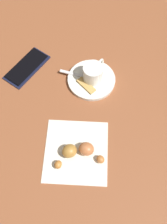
{
  "coord_description": "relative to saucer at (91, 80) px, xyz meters",
  "views": [
    {
      "loc": [
        -0.32,
        -0.05,
        0.68
      ],
      "look_at": [
        0.02,
        -0.0,
        0.01
      ],
      "focal_mm": 42.88,
      "sensor_mm": 36.0,
      "label": 1
    }
  ],
  "objects": [
    {
      "name": "ground_plane",
      "position": [
        -0.13,
        0.01,
        -0.01
      ],
      "size": [
        1.8,
        1.8,
        0.0
      ],
      "primitive_type": "plane",
      "color": "brown"
    },
    {
      "name": "saucer",
      "position": [
        0.0,
        0.0,
        0.0
      ],
      "size": [
        0.14,
        0.14,
        0.01
      ],
      "primitive_type": "cylinder",
      "color": "white",
      "rests_on": "ground"
    },
    {
      "name": "espresso_cup",
      "position": [
        0.0,
        -0.0,
        0.03
      ],
      "size": [
        0.08,
        0.06,
        0.05
      ],
      "color": "white",
      "rests_on": "saucer"
    },
    {
      "name": "teaspoon",
      "position": [
        0.0,
        0.01,
        0.01
      ],
      "size": [
        0.03,
        0.14,
        0.01
      ],
      "color": "silver",
      "rests_on": "saucer"
    },
    {
      "name": "sugar_packet",
      "position": [
        -0.03,
        0.01,
        0.01
      ],
      "size": [
        0.06,
        0.06,
        0.01
      ],
      "primitive_type": "cube",
      "rotation": [
        0.0,
        0.0,
        10.3
      ],
      "color": "tan",
      "rests_on": "saucer"
    },
    {
      "name": "napkin",
      "position": [
        -0.23,
        0.02,
        -0.0
      ],
      "size": [
        0.19,
        0.18,
        0.0
      ],
      "primitive_type": "cube",
      "rotation": [
        0.0,
        0.0,
        0.08
      ],
      "color": "silver",
      "rests_on": "ground"
    },
    {
      "name": "croissant",
      "position": [
        -0.23,
        0.01,
        0.01
      ],
      "size": [
        0.08,
        0.13,
        0.03
      ],
      "color": "#B86E37",
      "rests_on": "napkin"
    },
    {
      "name": "cell_phone",
      "position": [
        0.02,
        0.2,
        -0.0
      ],
      "size": [
        0.16,
        0.13,
        0.01
      ],
      "color": "#171B34",
      "rests_on": "ground"
    }
  ]
}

